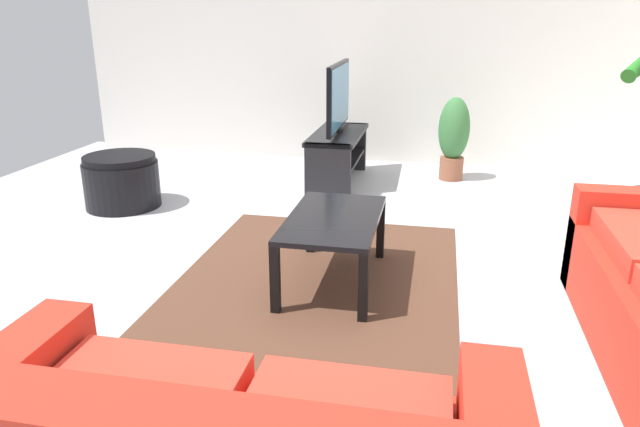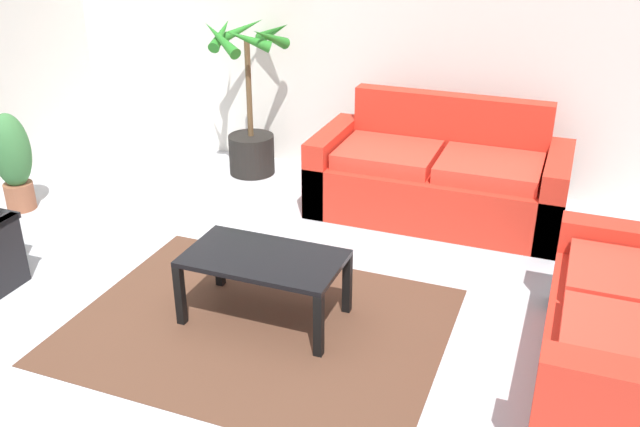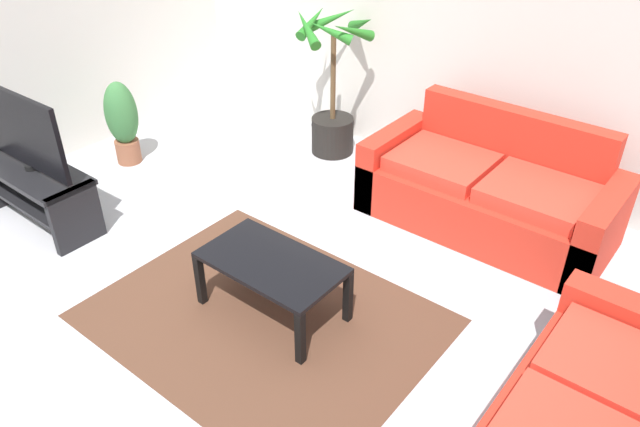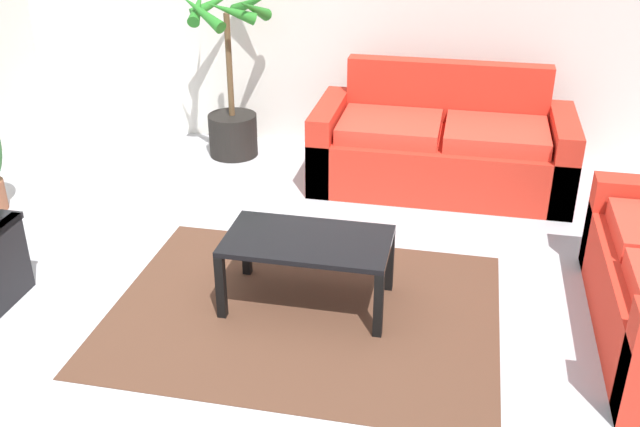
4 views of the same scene
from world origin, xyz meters
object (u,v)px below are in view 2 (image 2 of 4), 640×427
Objects in this scene: coffee_table at (264,265)px; potted_plant_small at (13,159)px; couch_main at (438,179)px; potted_palm at (250,118)px.

coffee_table is 2.66m from potted_plant_small.
potted_palm is at bearing 171.59° from couch_main.
couch_main is 1.82m from potted_palm.
potted_palm is 1.73× the size of potted_plant_small.
couch_main is 1.97m from coffee_table.
potted_palm is (-1.78, 0.26, 0.22)m from couch_main.
potted_plant_small is at bearing -160.40° from couch_main.
potted_plant_small is at bearing -135.25° from potted_palm.
potted_plant_small reaches higher than coffee_table.
potted_plant_small is (-2.56, 0.72, 0.07)m from coffee_table.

